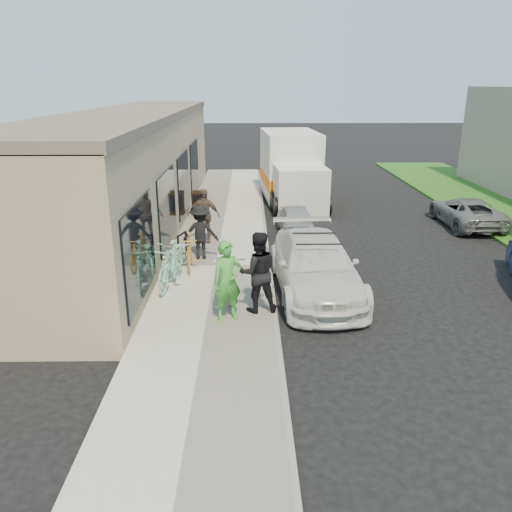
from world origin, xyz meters
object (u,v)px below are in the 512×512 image
object	(u,v)px
sedan_silver	(296,222)
man_standing	(258,272)
bike_rack	(182,244)
sandwich_board	(199,203)
sedan_white	(315,265)
cruiser_bike_c	(189,251)
woman_rider	(227,281)
cruiser_bike_b	(176,255)
bystander_a	(200,232)
cruiser_bike_a	(170,265)
tandem_bike	(226,273)
moving_truck	(291,171)
far_car_gray	(466,212)
bystander_b	(204,216)

from	to	relation	value
sedan_silver	man_standing	size ratio (longest dim) A/B	1.59
bike_rack	sandwich_board	distance (m)	5.36
sedan_silver	sedan_white	bearing A→B (deg)	-91.81
cruiser_bike_c	sandwich_board	bearing A→B (deg)	87.20
woman_rider	cruiser_bike_b	distance (m)	3.40
man_standing	bystander_a	distance (m)	4.02
sedan_silver	cruiser_bike_a	xyz separation A→B (m)	(-3.71, -4.98, 0.21)
cruiser_bike_a	cruiser_bike_b	world-z (taller)	cruiser_bike_a
tandem_bike	cruiser_bike_c	distance (m)	2.23
cruiser_bike_b	tandem_bike	bearing A→B (deg)	-30.64
sedan_white	cruiser_bike_b	size ratio (longest dim) A/B	2.77
sandwich_board	bike_rack	bearing A→B (deg)	-89.19
woman_rider	bike_rack	bearing A→B (deg)	85.91
sedan_white	cruiser_bike_c	bearing A→B (deg)	154.20
moving_truck	far_car_gray	distance (m)	7.74
tandem_bike	bystander_a	size ratio (longest dim) A/B	1.32
sandwich_board	sedan_white	world-z (taller)	sedan_white
cruiser_bike_a	bystander_b	xyz separation A→B (m)	(0.55, 3.83, 0.33)
far_car_gray	bystander_b	size ratio (longest dim) A/B	2.17
moving_truck	cruiser_bike_b	distance (m)	10.41
moving_truck	man_standing	size ratio (longest dim) A/B	3.38
woman_rider	cruiser_bike_b	size ratio (longest dim) A/B	1.00
cruiser_bike_a	sedan_white	bearing A→B (deg)	8.72
sandwich_board	man_standing	xyz separation A→B (m)	(2.15, -8.88, 0.46)
moving_truck	tandem_bike	size ratio (longest dim) A/B	2.99
bike_rack	cruiser_bike_c	bearing A→B (deg)	-66.70
sedan_white	far_car_gray	bearing A→B (deg)	40.68
sedan_silver	man_standing	xyz separation A→B (m)	(-1.49, -6.47, 0.58)
man_standing	cruiser_bike_c	world-z (taller)	man_standing
sandwich_board	cruiser_bike_a	size ratio (longest dim) A/B	0.50
sedan_silver	sandwich_board	bearing A→B (deg)	144.51
bystander_a	tandem_bike	bearing A→B (deg)	105.97
sedan_silver	tandem_bike	xyz separation A→B (m)	(-2.24, -5.51, 0.20)
bike_rack	bystander_b	xyz separation A→B (m)	(0.50, 1.80, 0.39)
bike_rack	far_car_gray	bearing A→B (deg)	22.21
bike_rack	tandem_bike	size ratio (longest dim) A/B	0.39
man_standing	moving_truck	bearing A→B (deg)	-106.73
sandwich_board	cruiser_bike_a	distance (m)	7.39
cruiser_bike_a	cruiser_bike_b	distance (m)	1.07
bike_rack	cruiser_bike_a	size ratio (longest dim) A/B	0.44
far_car_gray	sedan_silver	bearing A→B (deg)	10.81
man_standing	cruiser_bike_a	xyz separation A→B (m)	(-2.22, 1.50, -0.38)
cruiser_bike_a	cruiser_bike_c	xyz separation A→B (m)	(0.33, 1.38, -0.09)
tandem_bike	sedan_white	bearing A→B (deg)	1.45
sandwich_board	far_car_gray	distance (m)	10.27
sandwich_board	cruiser_bike_b	size ratio (longest dim) A/B	0.52
moving_truck	cruiser_bike_a	bearing A→B (deg)	-114.44
bike_rack	sandwich_board	xyz separation A→B (m)	(0.02, 5.36, -0.02)
tandem_bike	man_standing	world-z (taller)	man_standing
sedan_white	tandem_bike	size ratio (longest dim) A/B	2.35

